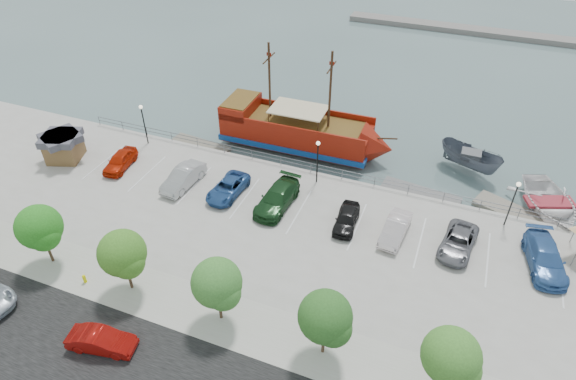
% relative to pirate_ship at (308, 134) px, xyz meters
% --- Properties ---
extents(ground, '(160.00, 160.00, 0.00)m').
position_rel_pirate_ship_xyz_m(ground, '(3.05, -12.84, -1.88)').
color(ground, '#475B5B').
extents(sidewalk, '(100.00, 4.00, 0.05)m').
position_rel_pirate_ship_xyz_m(sidewalk, '(3.05, -22.84, -0.86)').
color(sidewalk, '#A7A696').
rests_on(sidewalk, land_slab).
extents(seawall_railing, '(50.00, 0.06, 1.00)m').
position_rel_pirate_ship_xyz_m(seawall_railing, '(3.05, -5.04, -0.35)').
color(seawall_railing, '#585B60').
rests_on(seawall_railing, land_slab).
extents(far_shore, '(40.00, 3.00, 0.80)m').
position_rel_pirate_ship_xyz_m(far_shore, '(13.05, 42.16, -1.48)').
color(far_shore, slate).
rests_on(far_shore, ground).
extents(pirate_ship, '(17.85, 5.28, 11.21)m').
position_rel_pirate_ship_xyz_m(pirate_ship, '(0.00, 0.00, 0.00)').
color(pirate_ship, maroon).
rests_on(pirate_ship, ground).
extents(patrol_boat, '(6.67, 4.84, 2.42)m').
position_rel_pirate_ship_xyz_m(patrol_boat, '(15.63, 1.91, -0.67)').
color(patrol_boat, '#555B67').
rests_on(patrol_boat, ground).
extents(speedboat, '(7.72, 9.00, 1.57)m').
position_rel_pirate_ship_xyz_m(speedboat, '(22.57, -1.91, -1.09)').
color(speedboat, white).
rests_on(speedboat, ground).
extents(dock_west, '(6.63, 2.51, 0.37)m').
position_rel_pirate_ship_xyz_m(dock_west, '(-10.56, -3.64, -1.69)').
color(dock_west, slate).
rests_on(dock_west, ground).
extents(dock_mid, '(7.24, 2.87, 0.40)m').
position_rel_pirate_ship_xyz_m(dock_mid, '(12.05, -3.64, -1.68)').
color(dock_mid, slate).
rests_on(dock_mid, ground).
extents(dock_east, '(7.97, 4.90, 0.44)m').
position_rel_pirate_ship_xyz_m(dock_east, '(20.47, -3.64, -1.66)').
color(dock_east, gray).
rests_on(dock_east, ground).
extents(shed, '(4.07, 4.07, 2.64)m').
position_rel_pirate_ship_xyz_m(shed, '(-20.66, -11.55, 0.53)').
color(shed, brown).
rests_on(shed, land_slab).
extents(street_sedan, '(4.41, 2.25, 1.39)m').
position_rel_pirate_ship_xyz_m(street_sedan, '(-3.67, -27.53, -0.19)').
color(street_sedan, '#910C08').
rests_on(street_sedan, street).
extents(fire_hydrant, '(0.25, 0.25, 0.71)m').
position_rel_pirate_ship_xyz_m(fire_hydrant, '(-8.32, -23.64, -0.49)').
color(fire_hydrant, '#EDEA03').
rests_on(fire_hydrant, sidewalk).
extents(lamp_post_left, '(0.36, 0.36, 4.28)m').
position_rel_pirate_ship_xyz_m(lamp_post_left, '(-14.95, -6.34, 2.06)').
color(lamp_post_left, black).
rests_on(lamp_post_left, land_slab).
extents(lamp_post_mid, '(0.36, 0.36, 4.28)m').
position_rel_pirate_ship_xyz_m(lamp_post_mid, '(3.05, -6.34, 2.06)').
color(lamp_post_mid, black).
rests_on(lamp_post_mid, land_slab).
extents(lamp_post_right, '(0.36, 0.36, 4.28)m').
position_rel_pirate_ship_xyz_m(lamp_post_right, '(19.05, -6.34, 2.06)').
color(lamp_post_right, black).
rests_on(lamp_post_right, land_slab).
extents(tree_b, '(3.30, 3.20, 5.00)m').
position_rel_pirate_ship_xyz_m(tree_b, '(-11.81, -22.92, 2.42)').
color(tree_b, '#473321').
rests_on(tree_b, sidewalk).
extents(tree_c, '(3.30, 3.20, 5.00)m').
position_rel_pirate_ship_xyz_m(tree_c, '(-4.81, -22.92, 2.42)').
color(tree_c, '#473321').
rests_on(tree_c, sidewalk).
extents(tree_d, '(3.30, 3.20, 5.00)m').
position_rel_pirate_ship_xyz_m(tree_d, '(2.19, -22.92, 2.42)').
color(tree_d, '#473321').
rests_on(tree_d, sidewalk).
extents(tree_e, '(3.30, 3.20, 5.00)m').
position_rel_pirate_ship_xyz_m(tree_e, '(9.19, -22.92, 2.42)').
color(tree_e, '#473321').
rests_on(tree_e, sidewalk).
extents(tree_f, '(3.30, 3.20, 5.00)m').
position_rel_pirate_ship_xyz_m(tree_f, '(16.19, -22.92, 2.42)').
color(tree_f, '#473321').
rests_on(tree_f, sidewalk).
extents(parked_car_a, '(2.29, 4.52, 1.48)m').
position_rel_pirate_ship_xyz_m(parked_car_a, '(-14.83, -10.84, -0.14)').
color(parked_car_a, '#B91F04').
rests_on(parked_car_a, land_slab).
extents(parked_car_b, '(2.16, 5.09, 1.63)m').
position_rel_pirate_ship_xyz_m(parked_car_b, '(-7.84, -11.12, -0.06)').
color(parked_car_b, '#ACACAD').
rests_on(parked_car_b, land_slab).
extents(parked_car_c, '(2.53, 4.98, 1.35)m').
position_rel_pirate_ship_xyz_m(parked_car_c, '(-3.55, -10.86, -0.20)').
color(parked_car_c, '#264D8A').
rests_on(parked_car_c, land_slab).
extents(parked_car_d, '(2.67, 5.86, 1.66)m').
position_rel_pirate_ship_xyz_m(parked_car_d, '(1.04, -10.77, -0.05)').
color(parked_car_d, '#173E1B').
rests_on(parked_car_d, land_slab).
extents(parked_car_e, '(1.96, 4.27, 1.42)m').
position_rel_pirate_ship_xyz_m(parked_car_e, '(7.16, -11.05, -0.17)').
color(parked_car_e, black).
rests_on(parked_car_e, land_slab).
extents(parked_car_f, '(1.98, 4.64, 1.49)m').
position_rel_pirate_ship_xyz_m(parked_car_f, '(11.03, -10.88, -0.13)').
color(parked_car_f, silver).
rests_on(parked_car_f, land_slab).
extents(parked_car_g, '(2.96, 5.25, 1.38)m').
position_rel_pirate_ship_xyz_m(parked_car_g, '(15.75, -10.59, -0.19)').
color(parked_car_g, slate).
rests_on(parked_car_g, land_slab).
extents(parked_car_h, '(3.40, 6.02, 1.65)m').
position_rel_pirate_ship_xyz_m(parked_car_h, '(21.78, -10.13, -0.06)').
color(parked_car_h, '#3662A2').
rests_on(parked_car_h, land_slab).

